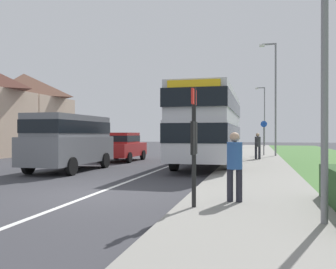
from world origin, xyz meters
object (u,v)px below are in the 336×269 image
at_px(double_decker_bus, 210,124).
at_px(pedestrian_at_stop, 235,163).
at_px(parked_car_red, 122,146).
at_px(cycle_route_sign, 264,137).
at_px(street_lamp_far, 264,113).
at_px(street_lamp_mid, 274,92).
at_px(pedestrian_walking_away, 258,145).
at_px(parked_van_grey, 70,138).
at_px(bus_stop_sign, 194,138).

height_order(double_decker_bus, pedestrian_at_stop, double_decker_bus).
relative_size(parked_car_red, cycle_route_sign, 1.61).
height_order(pedestrian_at_stop, street_lamp_far, street_lamp_far).
relative_size(cycle_route_sign, street_lamp_mid, 0.32).
xyz_separation_m(double_decker_bus, pedestrian_walking_away, (2.35, 3.65, -1.17)).
height_order(parked_car_red, cycle_route_sign, cycle_route_sign).
height_order(parked_van_grey, street_lamp_mid, street_lamp_mid).
distance_m(parked_car_red, pedestrian_walking_away, 8.06).
bearing_deg(parked_car_red, pedestrian_walking_away, 13.31).
height_order(parked_car_red, bus_stop_sign, bus_stop_sign).
bearing_deg(parked_van_grey, street_lamp_mid, 50.99).
relative_size(double_decker_bus, street_lamp_far, 1.44).
bearing_deg(street_lamp_far, cycle_route_sign, -91.04).
bearing_deg(cycle_route_sign, double_decker_bus, -109.80).
height_order(bus_stop_sign, cycle_route_sign, bus_stop_sign).
distance_m(pedestrian_at_stop, bus_stop_sign, 1.23).
height_order(pedestrian_walking_away, cycle_route_sign, cycle_route_sign).
xyz_separation_m(double_decker_bus, street_lamp_mid, (3.45, 7.29, 2.31)).
distance_m(pedestrian_at_stop, pedestrian_walking_away, 13.86).
bearing_deg(pedestrian_at_stop, bus_stop_sign, -135.64).
height_order(cycle_route_sign, street_lamp_mid, street_lamp_mid).
xyz_separation_m(double_decker_bus, parked_car_red, (-5.49, 1.79, -1.22)).
distance_m(parked_van_grey, cycle_route_sign, 14.45).
relative_size(pedestrian_at_stop, street_lamp_mid, 0.21).
distance_m(double_decker_bus, bus_stop_sign, 11.03).
bearing_deg(pedestrian_at_stop, street_lamp_far, 87.93).
distance_m(double_decker_bus, pedestrian_at_stop, 10.43).
bearing_deg(street_lamp_mid, parked_car_red, -148.39).
bearing_deg(pedestrian_walking_away, parked_van_grey, -136.49).
relative_size(pedestrian_at_stop, street_lamp_far, 0.23).
xyz_separation_m(double_decker_bus, parked_van_grey, (-5.69, -3.98, -0.71)).
bearing_deg(bus_stop_sign, pedestrian_at_stop, 44.36).
relative_size(double_decker_bus, cycle_route_sign, 4.12).
relative_size(parked_van_grey, bus_stop_sign, 2.00).
bearing_deg(parked_car_red, cycle_route_sign, 35.66).
xyz_separation_m(double_decker_bus, pedestrian_at_stop, (1.80, -10.20, -1.17)).
relative_size(pedestrian_walking_away, street_lamp_far, 0.23).
bearing_deg(parked_van_grey, pedestrian_at_stop, -39.72).
relative_size(parked_van_grey, street_lamp_far, 0.72).
xyz_separation_m(parked_car_red, pedestrian_at_stop, (7.29, -12.00, 0.05)).
xyz_separation_m(pedestrian_walking_away, bus_stop_sign, (-1.34, -14.62, 0.56)).
xyz_separation_m(parked_car_red, street_lamp_far, (8.62, 24.79, 3.22)).
xyz_separation_m(parked_van_grey, bus_stop_sign, (6.70, -6.99, 0.11)).
xyz_separation_m(bus_stop_sign, street_lamp_far, (2.11, 37.56, 2.60)).
bearing_deg(pedestrian_at_stop, parked_van_grey, 140.28).
bearing_deg(bus_stop_sign, cycle_route_sign, 84.59).
bearing_deg(bus_stop_sign, parked_car_red, 116.99).
height_order(double_decker_bus, pedestrian_walking_away, double_decker_bus).
distance_m(double_decker_bus, cycle_route_sign, 8.24).
bearing_deg(pedestrian_at_stop, pedestrian_walking_away, 87.71).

